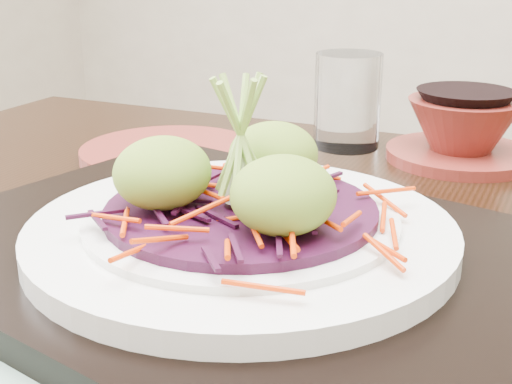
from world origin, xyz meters
The scene contains 11 objects.
dining_table centered at (0.03, 0.04, 0.60)m, with size 1.15×0.82×0.69m.
placemat centered at (0.00, -0.02, 0.69)m, with size 0.50×0.39×0.00m, color gray.
serving_tray centered at (0.00, -0.02, 0.70)m, with size 0.44×0.33×0.02m, color black.
white_plate centered at (0.00, -0.02, 0.72)m, with size 0.28×0.28×0.02m.
cabbage_bed centered at (0.00, -0.02, 0.73)m, with size 0.18×0.18×0.01m, color #360A28.
carrot_julienne centered at (0.00, -0.02, 0.74)m, with size 0.22×0.22×0.01m, color red, non-canonical shape.
guacamole_scoops centered at (0.00, -0.02, 0.76)m, with size 0.16×0.14×0.05m.
scallion_garnish centered at (0.00, -0.02, 0.78)m, with size 0.07×0.07×0.10m, color #85AE45, non-canonical shape.
terracotta_side_plate centered at (-0.20, 0.19, 0.69)m, with size 0.19×0.19×0.01m, color maroon.
water_glass centered at (-0.06, 0.32, 0.74)m, with size 0.07×0.07×0.10m, color white.
terracotta_bowl_set centered at (0.06, 0.33, 0.72)m, with size 0.18×0.18×0.06m.
Camera 1 is at (0.22, -0.39, 0.90)m, focal length 50.00 mm.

